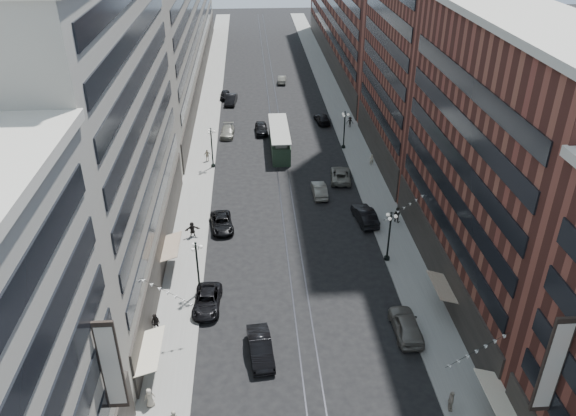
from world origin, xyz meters
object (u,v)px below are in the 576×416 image
object	(u,v)px
car_10	(365,215)
car_extra_1	(231,99)
car_11	(341,175)
car_13	(261,128)
pedestrian_5	(192,229)
lamppost_sw_mid	(212,146)
lamppost_se_mid	(344,129)
car_4	(406,325)
pedestrian_9	(350,122)
car_9	(225,95)
streetcar	(279,140)
car_8	(227,132)
car_extra_0	(319,190)
pedestrian_8	(371,160)
pedestrian_4	(451,401)
car_7	(222,223)
pedestrian_2	(156,323)
car_12	(322,119)
pedestrian_1	(150,397)
car_2	(207,301)
car_5	(260,348)
pedestrian_7	(397,214)
pedestrian_6	(207,155)
lamppost_se_far	(389,235)
car_14	(282,79)
lamppost_sw_far	(198,266)

from	to	relation	value
car_10	car_extra_1	world-z (taller)	car_10
car_11	car_13	distance (m)	19.18
pedestrian_5	lamppost_sw_mid	bearing A→B (deg)	71.93
pedestrian_5	lamppost_se_mid	bearing A→B (deg)	34.91
car_4	pedestrian_9	xyz separation A→B (m)	(3.05, 46.50, 0.09)
pedestrian_9	car_9	bearing A→B (deg)	152.02
streetcar	car_10	distance (m)	22.35
car_8	car_11	size ratio (longest dim) A/B	0.90
car_11	car_extra_0	bearing A→B (deg)	58.01
car_9	pedestrian_8	xyz separation A→B (m)	(20.42, -29.45, 0.26)
car_4	car_8	bearing A→B (deg)	-70.36
car_10	pedestrian_5	distance (m)	19.09
pedestrian_4	car_13	size ratio (longest dim) A/B	0.38
car_7	car_10	xyz separation A→B (m)	(15.93, 0.22, 0.17)
pedestrian_9	pedestrian_8	bearing A→B (deg)	-77.74
pedestrian_2	car_12	world-z (taller)	pedestrian_2
pedestrian_2	car_extra_1	distance (m)	57.75
pedestrian_8	pedestrian_1	bearing A→B (deg)	57.94
pedestrian_1	car_13	distance (m)	52.47
car_4	car_2	bearing A→B (deg)	-15.23
car_2	car_10	world-z (taller)	car_10
car_5	pedestrian_7	xyz separation A→B (m)	(15.75, 19.57, 0.20)
pedestrian_7	car_10	bearing A→B (deg)	30.75
pedestrian_8	pedestrian_6	bearing A→B (deg)	-8.11
streetcar	car_8	world-z (taller)	streetcar
lamppost_sw_mid	car_9	size ratio (longest dim) A/B	1.37
car_extra_0	lamppost_se_far	bearing A→B (deg)	109.16
pedestrian_9	pedestrian_6	bearing A→B (deg)	-142.91
lamppost_se_far	car_4	size ratio (longest dim) A/B	1.05
pedestrian_1	pedestrian_8	bearing A→B (deg)	-141.29
car_7	car_14	size ratio (longest dim) A/B	1.16
car_12	car_10	bearing A→B (deg)	85.03
pedestrian_4	car_extra_0	world-z (taller)	pedestrian_4
car_2	car_5	xyz separation A→B (m)	(4.57, -6.31, 0.13)
lamppost_sw_mid	car_8	distance (m)	11.41
pedestrian_4	car_12	world-z (taller)	pedestrian_4
car_4	car_extra_1	world-z (taller)	car_4
car_5	car_13	world-z (taller)	car_5
car_2	car_7	bearing A→B (deg)	89.52
lamppost_sw_mid	car_2	xyz separation A→B (m)	(0.80, -29.02, -2.39)
pedestrian_6	car_extra_0	bearing A→B (deg)	132.25
car_10	car_12	bearing A→B (deg)	-95.58
car_10	car_extra_1	xyz separation A→B (m)	(-15.64, 40.96, -0.06)
lamppost_sw_far	car_2	world-z (taller)	lamppost_sw_far
pedestrian_7	lamppost_sw_mid	bearing A→B (deg)	0.11
pedestrian_7	pedestrian_1	bearing A→B (deg)	82.26
car_12	car_extra_0	size ratio (longest dim) A/B	1.06
pedestrian_1	car_extra_0	distance (m)	34.97
pedestrian_1	pedestrian_2	bearing A→B (deg)	-105.20
car_4	car_13	xyz separation A→B (m)	(-10.80, 45.30, -0.11)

